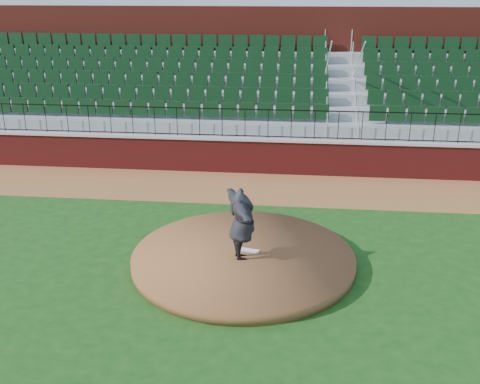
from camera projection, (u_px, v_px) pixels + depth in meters
The scene contains 10 objects.
ground at pixel (234, 263), 13.51m from camera, with size 90.00×90.00×0.00m, color #164112.
warning_track at pixel (252, 187), 18.53m from camera, with size 34.00×3.20×0.01m, color brown.
field_wall at pixel (256, 156), 19.81m from camera, with size 34.00×0.35×1.20m, color maroon.
wall_cap at pixel (256, 139), 19.58m from camera, with size 34.00×0.45×0.10m, color #B7B7B7.
wall_railing at pixel (257, 124), 19.39m from camera, with size 34.00×0.05×1.00m, color black, non-canonical shape.
seating_stands at pixel (262, 95), 21.74m from camera, with size 34.00×5.10×4.60m, color gray, non-canonical shape.
concourse_wall at pixel (267, 72), 24.19m from camera, with size 34.00×0.50×5.50m, color maroon.
pitchers_mound at pixel (243, 258), 13.48m from camera, with size 5.41×5.41×0.25m, color brown.
pitching_rubber at pixel (248, 250), 13.59m from camera, with size 0.55×0.14×0.04m, color white.
pitcher at pixel (242, 224), 12.93m from camera, with size 2.19×0.60×1.79m, color black.
Camera 1 is at (1.42, -11.94, 6.40)m, focal length 41.49 mm.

